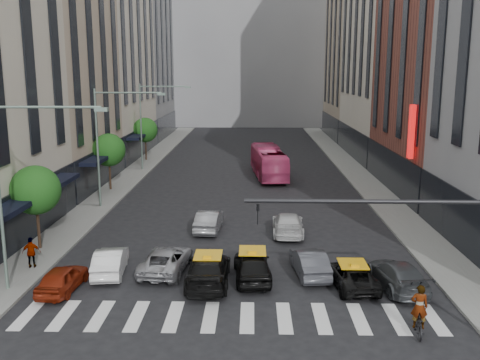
# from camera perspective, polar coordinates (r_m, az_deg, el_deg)

# --- Properties ---
(ground) EXTENTS (160.00, 160.00, 0.00)m
(ground) POSITION_cam_1_polar(r_m,az_deg,el_deg) (22.51, -0.86, -16.09)
(ground) COLOR black
(ground) RESTS_ON ground
(sidewalk_left) EXTENTS (3.00, 96.00, 0.15)m
(sidewalk_left) POSITION_cam_1_polar(r_m,az_deg,el_deg) (52.45, -12.19, -0.09)
(sidewalk_left) COLOR slate
(sidewalk_left) RESTS_ON ground
(sidewalk_right) EXTENTS (3.00, 96.00, 0.15)m
(sidewalk_right) POSITION_cam_1_polar(r_m,az_deg,el_deg) (52.10, 13.22, -0.21)
(sidewalk_right) COLOR slate
(sidewalk_right) RESTS_ON ground
(building_left_b) EXTENTS (8.00, 16.00, 24.00)m
(building_left_b) POSITION_cam_1_polar(r_m,az_deg,el_deg) (51.15, -19.46, 12.68)
(building_left_b) COLOR tan
(building_left_b) RESTS_ON ground
(building_left_c) EXTENTS (8.00, 20.00, 36.00)m
(building_left_c) POSITION_cam_1_polar(r_m,az_deg,el_deg) (68.70, -14.30, 17.55)
(building_left_c) COLOR beige
(building_left_c) RESTS_ON ground
(building_left_d) EXTENTS (8.00, 18.00, 30.00)m
(building_left_d) POSITION_cam_1_polar(r_m,az_deg,el_deg) (86.89, -10.76, 14.39)
(building_left_d) COLOR gray
(building_left_d) RESTS_ON ground
(building_right_b) EXTENTS (8.00, 18.00, 26.00)m
(building_right_b) POSITION_cam_1_polar(r_m,az_deg,el_deg) (49.70, 21.05, 13.78)
(building_right_b) COLOR brown
(building_right_b) RESTS_ON ground
(building_right_d) EXTENTS (8.00, 18.00, 28.00)m
(building_right_d) POSITION_cam_1_polar(r_m,az_deg,el_deg) (86.52, 12.56, 13.67)
(building_right_d) COLOR tan
(building_right_d) RESTS_ON ground
(building_far) EXTENTS (30.00, 10.00, 36.00)m
(building_far) POSITION_cam_1_polar(r_m,az_deg,el_deg) (105.19, 1.01, 15.70)
(building_far) COLOR gray
(building_far) RESTS_ON ground
(tree_near) EXTENTS (2.88, 2.88, 4.95)m
(tree_near) POSITION_cam_1_polar(r_m,az_deg,el_deg) (33.18, -20.97, -1.02)
(tree_near) COLOR black
(tree_near) RESTS_ON sidewalk_left
(tree_mid) EXTENTS (2.88, 2.88, 4.95)m
(tree_mid) POSITION_cam_1_polar(r_m,az_deg,el_deg) (48.11, -13.82, 3.12)
(tree_mid) COLOR black
(tree_mid) RESTS_ON sidewalk_left
(tree_far) EXTENTS (2.88, 2.88, 4.95)m
(tree_far) POSITION_cam_1_polar(r_m,az_deg,el_deg) (63.56, -10.08, 5.27)
(tree_far) COLOR black
(tree_far) RESTS_ON sidewalk_left
(streetlamp_near) EXTENTS (5.38, 0.25, 9.00)m
(streetlamp_near) POSITION_cam_1_polar(r_m,az_deg,el_deg) (26.66, -22.65, 0.86)
(streetlamp_near) COLOR gray
(streetlamp_near) RESTS_ON sidewalk_left
(streetlamp_mid) EXTENTS (5.38, 0.25, 9.00)m
(streetlamp_mid) POSITION_cam_1_polar(r_m,az_deg,el_deg) (41.62, -13.77, 4.98)
(streetlamp_mid) COLOR gray
(streetlamp_mid) RESTS_ON sidewalk_left
(streetlamp_far) EXTENTS (5.38, 0.25, 9.00)m
(streetlamp_far) POSITION_cam_1_polar(r_m,az_deg,el_deg) (57.15, -9.61, 6.86)
(streetlamp_far) COLOR gray
(streetlamp_far) RESTS_ON sidewalk_left
(traffic_signal) EXTENTS (10.10, 0.20, 6.00)m
(traffic_signal) POSITION_cam_1_polar(r_m,az_deg,el_deg) (21.00, 20.57, -5.72)
(traffic_signal) COLOR black
(traffic_signal) RESTS_ON ground
(liberty_sign) EXTENTS (0.30, 0.70, 4.00)m
(liberty_sign) POSITION_cam_1_polar(r_m,az_deg,el_deg) (41.86, 17.83, 4.93)
(liberty_sign) COLOR red
(liberty_sign) RESTS_ON ground
(car_red) EXTENTS (1.75, 3.81, 1.27)m
(car_red) POSITION_cam_1_polar(r_m,az_deg,el_deg) (27.53, -18.42, -9.93)
(car_red) COLOR maroon
(car_red) RESTS_ON ground
(car_white_front) EXTENTS (1.91, 4.29, 1.37)m
(car_white_front) POSITION_cam_1_polar(r_m,az_deg,el_deg) (29.06, -13.66, -8.40)
(car_white_front) COLOR silver
(car_white_front) RESTS_ON ground
(car_silver) EXTENTS (2.60, 4.88, 1.30)m
(car_silver) POSITION_cam_1_polar(r_m,az_deg,el_deg) (28.80, -7.90, -8.43)
(car_silver) COLOR #9E9FA4
(car_silver) RESTS_ON ground
(taxi_left) EXTENTS (2.14, 5.17, 1.50)m
(taxi_left) POSITION_cam_1_polar(r_m,az_deg,el_deg) (26.96, -3.40, -9.53)
(taxi_left) COLOR black
(taxi_left) RESTS_ON ground
(taxi_center) EXTENTS (2.11, 4.56, 1.51)m
(taxi_center) POSITION_cam_1_polar(r_m,az_deg,el_deg) (27.48, 1.33, -9.08)
(taxi_center) COLOR black
(taxi_center) RESTS_ON ground
(car_grey_mid) EXTENTS (1.91, 4.31, 1.38)m
(car_grey_mid) POSITION_cam_1_polar(r_m,az_deg,el_deg) (28.31, 7.43, -8.70)
(car_grey_mid) COLOR #414249
(car_grey_mid) RESTS_ON ground
(taxi_right) EXTENTS (2.32, 4.36, 1.17)m
(taxi_right) POSITION_cam_1_polar(r_m,az_deg,el_deg) (27.23, 11.89, -9.93)
(taxi_right) COLOR black
(taxi_right) RESTS_ON ground
(car_grey_curb) EXTENTS (2.49, 4.88, 1.36)m
(car_grey_curb) POSITION_cam_1_polar(r_m,az_deg,el_deg) (27.57, 16.43, -9.68)
(car_grey_curb) COLOR #383B3F
(car_grey_curb) RESTS_ON ground
(car_row2_left) EXTENTS (1.79, 4.33, 1.40)m
(car_row2_left) POSITION_cam_1_polar(r_m,az_deg,el_deg) (35.61, -3.31, -4.33)
(car_row2_left) COLOR gray
(car_row2_left) RESTS_ON ground
(car_row2_right) EXTENTS (2.09, 4.87, 1.40)m
(car_row2_right) POSITION_cam_1_polar(r_m,az_deg,el_deg) (34.96, 5.13, -4.66)
(car_row2_right) COLOR silver
(car_row2_right) RESTS_ON ground
(bus) EXTENTS (3.62, 11.03, 3.02)m
(bus) POSITION_cam_1_polar(r_m,az_deg,el_deg) (53.38, 3.06, 1.93)
(bus) COLOR #C73A6D
(bus) RESTS_ON ground
(motorcycle) EXTENTS (0.96, 1.98, 1.00)m
(motorcycle) POSITION_cam_1_polar(r_m,az_deg,el_deg) (23.44, 18.47, -14.18)
(motorcycle) COLOR black
(motorcycle) RESTS_ON ground
(rider) EXTENTS (0.73, 0.54, 1.84)m
(rider) POSITION_cam_1_polar(r_m,az_deg,el_deg) (22.88, 18.71, -10.96)
(rider) COLOR gray
(rider) RESTS_ON motorcycle
(pedestrian_far) EXTENTS (1.03, 0.57, 1.66)m
(pedestrian_far) POSITION_cam_1_polar(r_m,az_deg,el_deg) (30.70, -21.35, -7.22)
(pedestrian_far) COLOR gray
(pedestrian_far) RESTS_ON sidewalk_left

